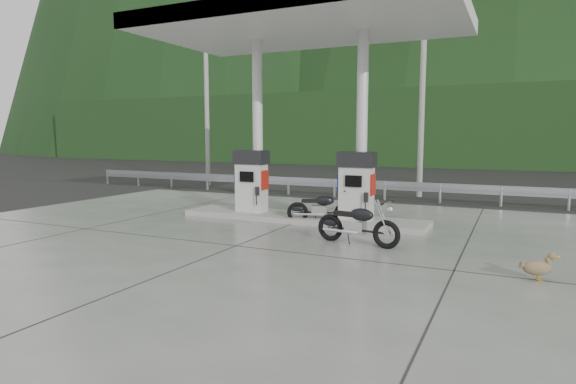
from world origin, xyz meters
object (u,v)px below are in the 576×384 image
at_px(gas_pump_right, 356,186).
at_px(motorcycle_left, 321,208).
at_px(gas_pump_left, 251,181).
at_px(motorcycle_right, 357,225).
at_px(duck, 537,268).

height_order(gas_pump_right, motorcycle_left, gas_pump_right).
relative_size(gas_pump_left, motorcycle_right, 0.97).
distance_m(motorcycle_right, duck, 3.70).
bearing_deg(motorcycle_right, gas_pump_left, 159.87).
height_order(gas_pump_left, motorcycle_left, gas_pump_left).
xyz_separation_m(gas_pump_left, motorcycle_right, (3.93, -2.23, -0.61)).
bearing_deg(motorcycle_right, gas_pump_right, 117.52).
bearing_deg(gas_pump_right, motorcycle_left, -167.86).
distance_m(gas_pump_left, motorcycle_right, 4.56).
relative_size(gas_pump_right, motorcycle_left, 1.04).
bearing_deg(motorcycle_left, gas_pump_left, 157.45).
distance_m(motorcycle_left, motorcycle_right, 2.62).
bearing_deg(duck, gas_pump_left, 133.17).
bearing_deg(duck, motorcycle_right, 138.25).
bearing_deg(duck, gas_pump_right, 118.62).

